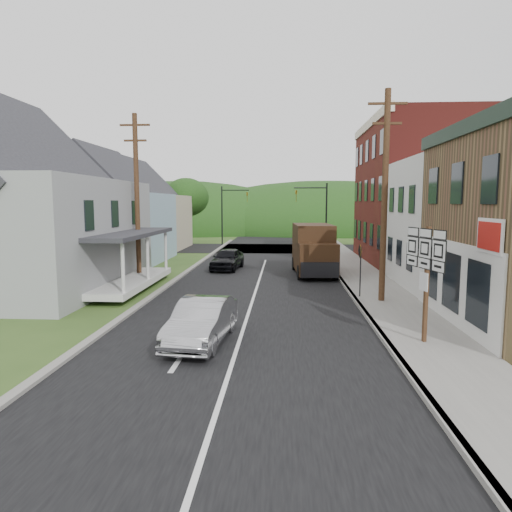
% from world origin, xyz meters
% --- Properties ---
extents(ground, '(120.00, 120.00, 0.00)m').
position_xyz_m(ground, '(0.00, 0.00, 0.00)').
color(ground, '#2D4719').
rests_on(ground, ground).
extents(road, '(9.00, 90.00, 0.02)m').
position_xyz_m(road, '(0.00, 10.00, 0.00)').
color(road, black).
rests_on(road, ground).
extents(cross_road, '(60.00, 9.00, 0.02)m').
position_xyz_m(cross_road, '(0.00, 27.00, 0.00)').
color(cross_road, black).
rests_on(cross_road, ground).
extents(sidewalk_right, '(2.80, 55.00, 0.15)m').
position_xyz_m(sidewalk_right, '(5.90, 8.00, 0.07)').
color(sidewalk_right, slate).
rests_on(sidewalk_right, ground).
extents(curb_right, '(0.20, 55.00, 0.15)m').
position_xyz_m(curb_right, '(4.55, 8.00, 0.07)').
color(curb_right, slate).
rests_on(curb_right, ground).
extents(curb_left, '(0.30, 55.00, 0.12)m').
position_xyz_m(curb_left, '(-4.65, 8.00, 0.06)').
color(curb_left, slate).
rests_on(curb_left, ground).
extents(storefront_white, '(8.00, 7.00, 6.50)m').
position_xyz_m(storefront_white, '(11.30, 7.50, 3.25)').
color(storefront_white, silver).
rests_on(storefront_white, ground).
extents(storefront_red, '(8.00, 12.00, 10.00)m').
position_xyz_m(storefront_red, '(11.30, 17.00, 5.00)').
color(storefront_red, maroon).
rests_on(storefront_red, ground).
extents(house_gray, '(10.20, 12.24, 8.35)m').
position_xyz_m(house_gray, '(-12.00, 6.00, 4.23)').
color(house_gray, gray).
rests_on(house_gray, ground).
extents(house_blue, '(7.14, 8.16, 7.28)m').
position_xyz_m(house_blue, '(-11.00, 17.00, 3.69)').
color(house_blue, '#90B2C4').
rests_on(house_blue, ground).
extents(house_cream, '(7.14, 8.16, 7.28)m').
position_xyz_m(house_cream, '(-11.50, 26.00, 3.69)').
color(house_cream, '#B6AB8D').
rests_on(house_cream, ground).
extents(utility_pole_right, '(1.60, 0.26, 9.00)m').
position_xyz_m(utility_pole_right, '(5.60, 3.50, 4.66)').
color(utility_pole_right, '#472D19').
rests_on(utility_pole_right, ground).
extents(utility_pole_left, '(1.60, 0.26, 9.00)m').
position_xyz_m(utility_pole_left, '(-6.50, 8.00, 4.66)').
color(utility_pole_left, '#472D19').
rests_on(utility_pole_left, ground).
extents(traffic_signal_right, '(2.87, 0.20, 6.00)m').
position_xyz_m(traffic_signal_right, '(4.30, 23.50, 3.76)').
color(traffic_signal_right, black).
rests_on(traffic_signal_right, ground).
extents(traffic_signal_left, '(2.87, 0.20, 6.00)m').
position_xyz_m(traffic_signal_left, '(-4.30, 30.50, 3.76)').
color(traffic_signal_left, black).
rests_on(traffic_signal_left, ground).
extents(tree_left_c, '(5.80, 5.80, 8.41)m').
position_xyz_m(tree_left_c, '(-19.00, 20.00, 5.94)').
color(tree_left_c, '#382616').
rests_on(tree_left_c, ground).
extents(tree_left_d, '(4.80, 4.80, 6.94)m').
position_xyz_m(tree_left_d, '(-9.00, 32.00, 4.88)').
color(tree_left_d, '#382616').
rests_on(tree_left_d, ground).
extents(forested_ridge, '(90.00, 30.00, 16.00)m').
position_xyz_m(forested_ridge, '(0.00, 55.00, 0.00)').
color(forested_ridge, '#163610').
rests_on(forested_ridge, ground).
extents(silver_sedan, '(1.81, 4.25, 1.36)m').
position_xyz_m(silver_sedan, '(-1.14, -2.51, 0.68)').
color(silver_sedan, '#A8A9AD').
rests_on(silver_sedan, ground).
extents(dark_sedan, '(2.09, 4.23, 1.39)m').
position_xyz_m(dark_sedan, '(-2.29, 13.05, 0.69)').
color(dark_sedan, black).
rests_on(dark_sedan, ground).
extents(delivery_van, '(2.53, 5.54, 3.03)m').
position_xyz_m(delivery_van, '(3.16, 11.24, 1.53)').
color(delivery_van, black).
rests_on(delivery_van, ground).
extents(route_sign_cluster, '(0.58, 1.95, 3.50)m').
position_xyz_m(route_sign_cluster, '(5.60, -2.41, 2.42)').
color(route_sign_cluster, '#472D19').
rests_on(route_sign_cluster, sidewalk_right).
extents(warning_sign, '(0.10, 0.66, 2.38)m').
position_xyz_m(warning_sign, '(4.78, 4.26, 1.67)').
color(warning_sign, black).
rests_on(warning_sign, sidewalk_right).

